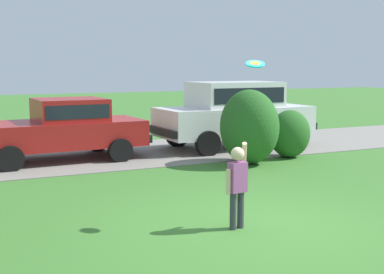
{
  "coord_description": "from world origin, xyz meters",
  "views": [
    {
      "loc": [
        -4.24,
        -6.47,
        2.36
      ],
      "look_at": [
        -0.22,
        1.99,
        1.1
      ],
      "focal_mm": 49.22,
      "sensor_mm": 36.0,
      "label": 1
    }
  ],
  "objects_px": {
    "parked_sedan": "(62,127)",
    "frisbee": "(255,64)",
    "child_thrower": "(237,181)",
    "parked_suv": "(235,111)"
  },
  "relations": [
    {
      "from": "parked_sedan",
      "to": "frisbee",
      "type": "distance_m",
      "value": 6.95
    },
    {
      "from": "parked_sedan",
      "to": "frisbee",
      "type": "bearing_deg",
      "value": -76.97
    },
    {
      "from": "parked_sedan",
      "to": "child_thrower",
      "type": "distance_m",
      "value": 6.89
    },
    {
      "from": "parked_suv",
      "to": "frisbee",
      "type": "xyz_separation_m",
      "value": [
        -3.44,
        -6.54,
        1.32
      ]
    },
    {
      "from": "parked_sedan",
      "to": "parked_suv",
      "type": "xyz_separation_m",
      "value": [
        4.97,
        -0.06,
        0.23
      ]
    },
    {
      "from": "parked_suv",
      "to": "child_thrower",
      "type": "xyz_separation_m",
      "value": [
        -3.84,
        -6.74,
        -0.36
      ]
    },
    {
      "from": "parked_suv",
      "to": "frisbee",
      "type": "height_order",
      "value": "frisbee"
    },
    {
      "from": "frisbee",
      "to": "parked_sedan",
      "type": "bearing_deg",
      "value": 103.03
    },
    {
      "from": "parked_suv",
      "to": "parked_sedan",
      "type": "bearing_deg",
      "value": 179.31
    },
    {
      "from": "parked_sedan",
      "to": "child_thrower",
      "type": "height_order",
      "value": "parked_sedan"
    }
  ]
}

